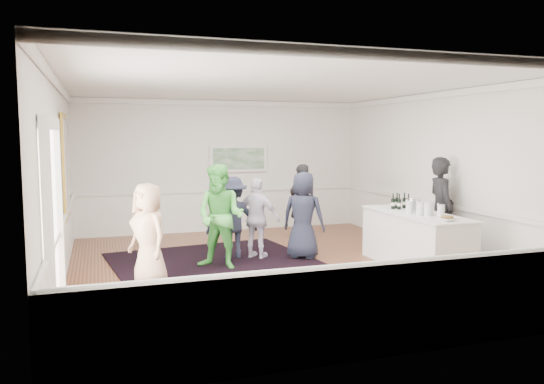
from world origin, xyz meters
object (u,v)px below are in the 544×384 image
object	(u,v)px
guest_lilac	(257,218)
guest_dark_a	(232,218)
bartender	(441,209)
nut_bowl	(447,218)
serving_table	(416,240)
guest_dark_b	(301,202)
guest_navy	(303,215)
ice_bucket	(413,205)
guest_green	(220,217)
guest_tan	(148,235)

from	to	relation	value
guest_lilac	guest_dark_a	size ratio (longest dim) A/B	0.99
bartender	nut_bowl	world-z (taller)	bartender
bartender	serving_table	bearing A→B (deg)	126.16
guest_dark_b	guest_navy	world-z (taller)	guest_dark_b
ice_bucket	guest_navy	bearing A→B (deg)	147.67
serving_table	guest_navy	bearing A→B (deg)	142.71
guest_dark_b	ice_bucket	bearing A→B (deg)	89.34
guest_lilac	nut_bowl	distance (m)	3.47
guest_navy	guest_green	bearing A→B (deg)	46.32
guest_dark_a	guest_navy	bearing A→B (deg)	157.88
serving_table	guest_navy	size ratio (longest dim) A/B	1.45
guest_dark_b	guest_navy	size ratio (longest dim) A/B	1.03
guest_dark_a	guest_tan	bearing A→B (deg)	37.62
guest_lilac	nut_bowl	world-z (taller)	guest_lilac
guest_green	guest_lilac	distance (m)	1.00
serving_table	guest_lilac	xyz separation A→B (m)	(-2.48, 1.54, 0.28)
guest_lilac	guest_dark_a	world-z (taller)	guest_dark_a
guest_tan	guest_green	world-z (taller)	guest_green
guest_dark_b	nut_bowl	xyz separation A→B (m)	(0.97, -3.98, 0.16)
guest_dark_a	ice_bucket	distance (m)	3.35
bartender	guest_tan	size ratio (longest dim) A/B	1.20
bartender	guest_dark_b	distance (m)	3.23
guest_green	guest_navy	world-z (taller)	guest_green
serving_table	guest_dark_b	distance (m)	3.24
serving_table	ice_bucket	bearing A→B (deg)	73.37
bartender	ice_bucket	xyz separation A→B (m)	(-0.72, -0.19, 0.12)
serving_table	guest_lilac	bearing A→B (deg)	148.24
serving_table	guest_dark_a	world-z (taller)	guest_dark_a
guest_green	guest_lilac	xyz separation A→B (m)	(0.84, 0.53, -0.15)
serving_table	guest_tan	size ratio (longest dim) A/B	1.48
guest_tan	guest_dark_b	bearing A→B (deg)	100.52
serving_table	guest_dark_a	bearing A→B (deg)	150.12
serving_table	guest_lilac	size ratio (longest dim) A/B	1.56
guest_navy	ice_bucket	xyz separation A→B (m)	(1.70, -1.08, 0.26)
guest_lilac	guest_navy	xyz separation A→B (m)	(0.83, -0.28, 0.06)
guest_navy	nut_bowl	bearing A→B (deg)	164.54
guest_lilac	guest_dark_a	bearing A→B (deg)	23.37
guest_dark_a	guest_navy	size ratio (longest dim) A/B	0.94
bartender	guest_dark_b	bearing A→B (deg)	44.39
guest_dark_b	guest_navy	bearing A→B (deg)	49.42
serving_table	nut_bowl	world-z (taller)	nut_bowl
guest_navy	ice_bucket	bearing A→B (deg)	-174.53
ice_bucket	nut_bowl	size ratio (longest dim) A/B	0.97
serving_table	nut_bowl	distance (m)	1.05
guest_tan	ice_bucket	bearing A→B (deg)	62.03
serving_table	bartender	size ratio (longest dim) A/B	1.24
guest_tan	nut_bowl	xyz separation A→B (m)	(4.60, -1.10, 0.20)
guest_tan	guest_dark_a	distance (m)	2.26
guest_green	guest_lilac	size ratio (longest dim) A/B	1.19
bartender	guest_dark_a	bearing A→B (deg)	81.46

